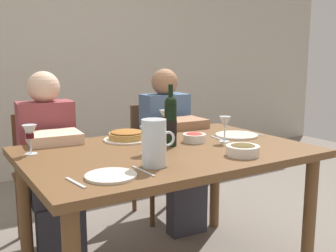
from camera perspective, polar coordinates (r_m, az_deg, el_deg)
back_wall at (r=4.31m, az=-17.48°, el=11.62°), size 8.00×0.10×2.80m
dining_table at (r=2.14m, az=-0.18°, el=-5.71°), size 1.50×1.00×0.76m
wine_bottle at (r=2.16m, az=0.38°, el=0.75°), size 0.07×0.07×0.34m
water_pitcher at (r=1.77m, az=-2.02°, el=-2.86°), size 0.17×0.11×0.21m
baked_tart at (r=2.33m, az=-5.99°, el=-1.42°), size 0.27×0.27×0.06m
salad_bowl at (r=2.28m, az=3.83°, el=-1.61°), size 0.14×0.14×0.06m
olive_bowl at (r=2.01m, az=10.79°, el=-3.35°), size 0.17×0.17×0.06m
wine_glass_left_diner at (r=2.54m, az=-0.45°, el=1.40°), size 0.07×0.07×0.15m
wine_glass_right_diner at (r=2.00m, az=-3.09°, el=-1.22°), size 0.07×0.07×0.14m
wine_glass_centre at (r=2.10m, az=-19.41°, el=-0.99°), size 0.07×0.07×0.15m
wine_glass_spare at (r=2.29m, az=8.25°, el=0.32°), size 0.07×0.07×0.15m
dinner_plate_left_setting at (r=2.48m, az=9.91°, el=-1.33°), size 0.26×0.26×0.01m
dinner_plate_right_setting at (r=1.65m, az=-8.28°, el=-7.16°), size 0.22×0.22×0.01m
fork_left_setting at (r=2.39m, az=7.20°, el=-1.79°), size 0.04×0.16×0.00m
knife_left_setting at (r=2.58m, az=12.41°, el=-1.05°), size 0.03×0.18×0.00m
knife_right_setting at (r=1.71m, az=-3.62°, el=-6.55°), size 0.02×0.18×0.00m
spoon_right_setting at (r=1.60m, az=-13.27°, el=-8.00°), size 0.04×0.16×0.00m
chair_left at (r=2.80m, az=-17.46°, el=-6.01°), size 0.43×0.43×0.87m
diner_left at (r=2.55m, az=-16.65°, el=-4.78°), size 0.36×0.52×1.16m
chair_right at (r=3.15m, az=-1.53°, el=-3.77°), size 0.42×0.42×0.87m
diner_right at (r=2.92m, az=0.57°, el=-2.47°), size 0.35×0.52×1.16m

